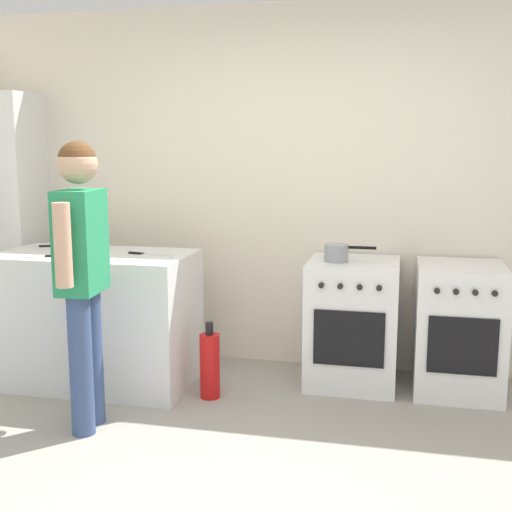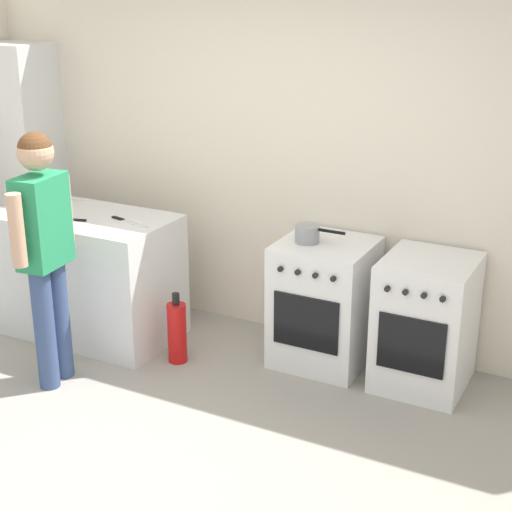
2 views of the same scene
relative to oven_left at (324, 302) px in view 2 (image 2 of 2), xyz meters
The scene contains 13 objects.
ground_plane 1.67m from the oven_left, 102.51° to the right, with size 8.00×8.00×0.00m, color gray.
back_wall 1.01m from the oven_left, 133.25° to the left, with size 6.00×0.10×2.60m, color silver.
counter_unit 1.74m from the oven_left, 167.47° to the right, with size 1.30×0.70×0.90m, color silver.
oven_left is the anchor object (origin of this frame).
oven_right 0.69m from the oven_left, ahead, with size 0.55×0.62×0.85m.
pot 0.50m from the oven_left, 154.87° to the right, with size 0.34×0.16×0.12m.
knife_bread 1.44m from the oven_left, 164.37° to the right, with size 0.35×0.11×0.01m.
knife_paring 1.80m from the oven_left, 162.88° to the right, with size 0.21×0.09×0.01m.
knife_carving 2.13m from the oven_left, behind, with size 0.32×0.15×0.01m.
knife_utility 2.09m from the oven_left, 163.21° to the right, with size 0.24×0.14×0.01m.
person 1.86m from the oven_left, 142.98° to the right, with size 0.23×0.57×1.63m.
fire_extinguisher 1.01m from the oven_left, 151.22° to the right, with size 0.13×0.13×0.50m.
larder_cabinet 2.71m from the oven_left, behind, with size 0.48×0.44×2.00m, color silver.
Camera 2 is at (2.17, -2.90, 2.52)m, focal length 55.00 mm.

